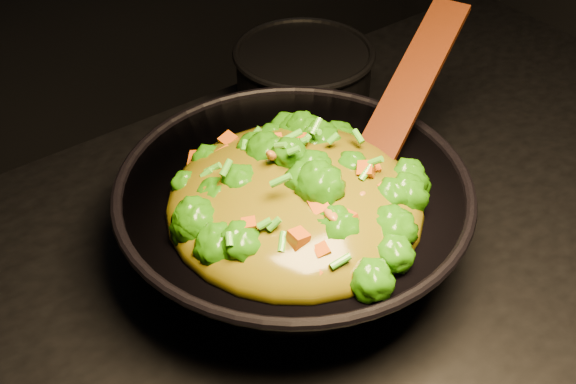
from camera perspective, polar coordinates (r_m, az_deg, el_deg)
wok at (r=0.82m, az=0.42°, el=-2.40°), size 0.44×0.44×0.11m
stir_fry at (r=0.72m, az=0.55°, el=1.43°), size 0.30×0.30×0.09m
spatula at (r=0.84m, az=9.13°, el=7.28°), size 0.28×0.16×0.12m
back_pot at (r=1.05m, az=1.23°, el=8.61°), size 0.21×0.21×0.11m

